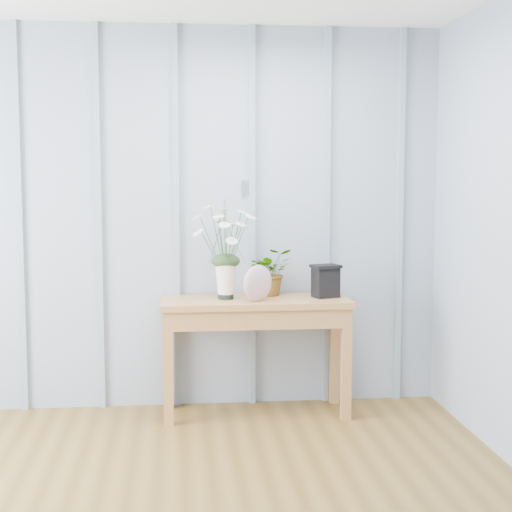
{
  "coord_description": "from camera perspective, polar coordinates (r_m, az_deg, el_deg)",
  "views": [
    {
      "loc": [
        0.24,
        -2.91,
        1.55
      ],
      "look_at": [
        0.74,
        1.94,
        1.03
      ],
      "focal_mm": 55.0,
      "sensor_mm": 36.0,
      "label": 1
    }
  ],
  "objects": [
    {
      "name": "carved_box",
      "position": [
        5.06,
        5.09,
        -1.8
      ],
      "size": [
        0.21,
        0.18,
        0.21
      ],
      "color": "black",
      "rests_on": "sideboard"
    },
    {
      "name": "felt_disc_vessel",
      "position": [
        4.88,
        0.14,
        -1.99
      ],
      "size": [
        0.22,
        0.19,
        0.23
      ],
      "primitive_type": "ellipsoid",
      "rotation": [
        0.0,
        0.0,
        0.64
      ],
      "color": "#995478",
      "rests_on": "sideboard"
    },
    {
      "name": "sideboard",
      "position": [
        5.01,
        -0.06,
        -4.43
      ],
      "size": [
        1.2,
        0.45,
        0.75
      ],
      "color": "#A46F3B",
      "rests_on": "ground"
    },
    {
      "name": "daisy_vase",
      "position": [
        4.94,
        -2.22,
        1.37
      ],
      "size": [
        0.44,
        0.34,
        0.63
      ],
      "color": "black",
      "rests_on": "sideboard"
    },
    {
      "name": "room_shell",
      "position": [
        3.86,
        -9.7,
        12.5
      ],
      "size": [
        4.0,
        4.5,
        2.5
      ],
      "color": "#94A1B6",
      "rests_on": "ground"
    },
    {
      "name": "spider_plant",
      "position": [
        5.13,
        1.09,
        -1.13
      ],
      "size": [
        0.3,
        0.26,
        0.31
      ],
      "primitive_type": "imported",
      "rotation": [
        0.0,
        0.0,
        0.06
      ],
      "color": "#1D3618",
      "rests_on": "sideboard"
    }
  ]
}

